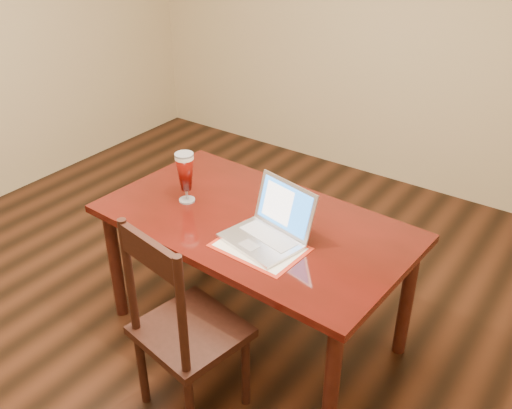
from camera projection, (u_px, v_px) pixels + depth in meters
The scene contains 4 objects.
ground at pixel (176, 337), 3.21m from camera, with size 5.00×5.00×0.00m, color black.
room_shell at pixel (146, 14), 2.33m from camera, with size 4.51×5.01×2.71m.
dining_table at pixel (253, 233), 2.92m from camera, with size 1.63×0.98×1.02m.
dining_chair at pixel (184, 329), 2.55m from camera, with size 0.51×0.49×1.05m.
Camera 1 is at (1.75, -1.70, 2.26)m, focal length 40.00 mm.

